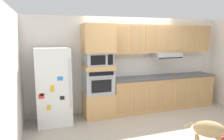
{
  "coord_description": "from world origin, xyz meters",
  "views": [
    {
      "loc": [
        -2.26,
        -4.19,
        2.03
      ],
      "look_at": [
        -0.77,
        0.28,
        1.25
      ],
      "focal_mm": 33.62,
      "sensor_mm": 36.0,
      "label": 1
    }
  ],
  "objects": [
    {
      "name": "backsplash_panel",
      "position": [
        0.88,
        1.04,
        1.17
      ],
      "size": [
        3.0,
        0.02,
        0.5
      ],
      "primitive_type": "cube",
      "color": "white",
      "rests_on": "countertop_slab"
    },
    {
      "name": "refrigerator",
      "position": [
        -2.06,
        0.68,
        0.88
      ],
      "size": [
        0.76,
        0.73,
        1.76
      ],
      "color": "white",
      "rests_on": "ground"
    },
    {
      "name": "ground_plane",
      "position": [
        0.0,
        0.0,
        0.0
      ],
      "size": [
        9.6,
        9.6,
        0.0
      ],
      "primitive_type": "plane",
      "color": "#B2A899"
    },
    {
      "name": "microwave",
      "position": [
        -0.97,
        0.75,
        1.46
      ],
      "size": [
        0.64,
        0.54,
        0.32
      ],
      "color": "#A8AAAF",
      "rests_on": "appliance_mid_shelf"
    },
    {
      "name": "countertop_slab",
      "position": [
        0.88,
        0.75,
        0.9
      ],
      "size": [
        3.0,
        0.64,
        0.04
      ],
      "primitive_type": "cube",
      "color": "#4C4C51",
      "rests_on": "lower_cabinet_run"
    },
    {
      "name": "lower_cabinet_run",
      "position": [
        0.88,
        0.75,
        0.44
      ],
      "size": [
        2.96,
        0.63,
        0.88
      ],
      "color": "tan",
      "rests_on": "ground"
    },
    {
      "name": "appliance_mid_shelf",
      "position": [
        -0.97,
        0.75,
        1.25
      ],
      "size": [
        0.74,
        0.62,
        0.1
      ],
      "primitive_type": "cube",
      "color": "tan",
      "rests_on": "built_in_oven"
    },
    {
      "name": "built_in_oven",
      "position": [
        -0.97,
        0.75,
        0.9
      ],
      "size": [
        0.7,
        0.62,
        0.6
      ],
      "color": "#A8AAAF",
      "rests_on": "oven_base_cabinet"
    },
    {
      "name": "dog",
      "position": [
        0.56,
        -1.46,
        0.38
      ],
      "size": [
        0.84,
        0.63,
        0.6
      ],
      "rotation": [
        0.0,
        0.0,
        -0.61
      ],
      "color": "tan",
      "rests_on": "ground"
    },
    {
      "name": "appliance_upper_cabinet",
      "position": [
        -0.97,
        0.75,
        1.96
      ],
      "size": [
        0.74,
        0.62,
        0.68
      ],
      "primitive_type": "cube",
      "color": "tan",
      "rests_on": "microwave"
    },
    {
      "name": "dog_food_bowl",
      "position": [
        1.04,
        -1.15,
        0.03
      ],
      "size": [
        0.2,
        0.2,
        0.06
      ],
      "color": "red",
      "rests_on": "ground"
    },
    {
      "name": "side_panel_left",
      "position": [
        -2.8,
        0.0,
        1.25
      ],
      "size": [
        0.12,
        7.1,
        2.5
      ],
      "primitive_type": "cube",
      "color": "silver",
      "rests_on": "ground"
    },
    {
      "name": "screwdriver",
      "position": [
        1.31,
        0.82,
        0.93
      ],
      "size": [
        0.13,
        0.12,
        0.03
      ],
      "color": "yellow",
      "rests_on": "countertop_slab"
    },
    {
      "name": "back_kitchen_wall",
      "position": [
        0.0,
        1.11,
        1.25
      ],
      "size": [
        6.2,
        0.12,
        2.5
      ],
      "primitive_type": "cube",
      "color": "silver",
      "rests_on": "ground"
    },
    {
      "name": "oven_base_cabinet",
      "position": [
        -0.97,
        0.75,
        0.3
      ],
      "size": [
        0.74,
        0.62,
        0.6
      ],
      "primitive_type": "cube",
      "color": "tan",
      "rests_on": "ground"
    },
    {
      "name": "upper_cabinet_with_hood",
      "position": [
        0.88,
        0.87,
        1.9
      ],
      "size": [
        2.96,
        0.48,
        0.88
      ],
      "color": "tan",
      "rests_on": "backsplash_panel"
    }
  ]
}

